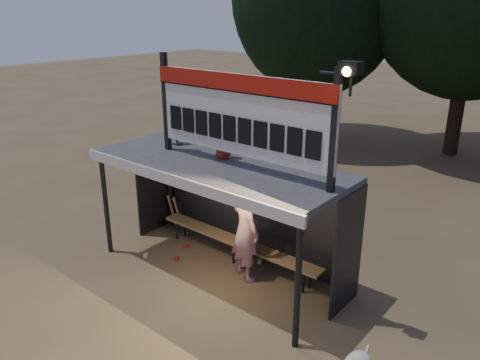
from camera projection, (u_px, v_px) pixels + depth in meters
name	position (u px, v px, depth m)	size (l,w,h in m)	color
ground	(220.00, 271.00, 9.44)	(80.00, 80.00, 0.00)	brown
player	(245.00, 229.00, 8.91)	(0.75, 0.49, 2.06)	silver
child_a	(173.00, 122.00, 9.70)	(0.45, 0.35, 0.92)	gray
child_b	(223.00, 135.00, 8.73)	(0.44, 0.29, 0.90)	#AA2A1A
dugout_shelter	(227.00, 183.00, 8.99)	(5.10, 2.08, 2.32)	#414144
scoreboard_assembly	(241.00, 113.00, 7.96)	(4.10, 0.27, 1.99)	black
bench	(237.00, 242.00, 9.69)	(4.00, 0.35, 0.48)	#997948
bats	(178.00, 212.00, 11.13)	(0.48, 0.33, 0.84)	olive
litter	(191.00, 251.00, 10.17)	(2.26, 1.48, 0.08)	#AD201D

